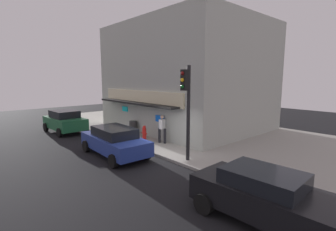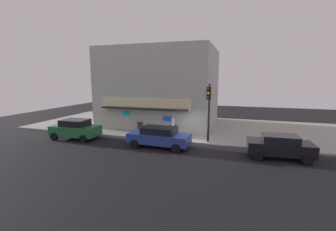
% 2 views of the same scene
% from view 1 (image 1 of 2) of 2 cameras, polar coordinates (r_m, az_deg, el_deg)
% --- Properties ---
extents(ground_plane, '(52.79, 52.79, 0.00)m').
position_cam_1_polar(ground_plane, '(13.03, -2.79, -9.49)').
color(ground_plane, black).
extents(sidewalk, '(35.19, 11.81, 0.14)m').
position_cam_1_polar(sidewalk, '(17.19, 12.78, -4.96)').
color(sidewalk, gray).
rests_on(sidewalk, ground_plane).
extents(corner_building, '(11.32, 10.08, 7.99)m').
position_cam_1_polar(corner_building, '(20.03, 4.39, 8.86)').
color(corner_building, '#ADB2A8').
rests_on(corner_building, sidewalk).
extents(traffic_light, '(0.32, 0.58, 4.51)m').
position_cam_1_polar(traffic_light, '(11.44, 4.38, 3.57)').
color(traffic_light, black).
rests_on(traffic_light, sidewalk).
extents(fire_hydrant, '(0.49, 0.25, 0.90)m').
position_cam_1_polar(fire_hydrant, '(15.95, -5.53, -3.97)').
color(fire_hydrant, red).
rests_on(fire_hydrant, sidewalk).
extents(trash_can, '(0.55, 0.55, 0.92)m').
position_cam_1_polar(trash_can, '(17.57, -8.12, -2.76)').
color(trash_can, '#2D2D2D').
rests_on(trash_can, sidewalk).
extents(pedestrian, '(0.56, 0.54, 1.72)m').
position_cam_1_polar(pedestrian, '(14.87, -1.38, -2.88)').
color(pedestrian, black).
rests_on(pedestrian, sidewalk).
extents(parked_car_black, '(3.98, 2.13, 1.52)m').
position_cam_1_polar(parked_car_black, '(7.75, 21.10, -16.82)').
color(parked_car_black, black).
rests_on(parked_car_black, ground_plane).
extents(parked_car_green, '(4.02, 2.28, 1.65)m').
position_cam_1_polar(parked_car_green, '(20.08, -22.86, -1.20)').
color(parked_car_green, '#1E6038').
rests_on(parked_car_green, ground_plane).
extents(parked_car_blue, '(4.62, 2.18, 1.52)m').
position_cam_1_polar(parked_car_blue, '(13.26, -12.35, -5.77)').
color(parked_car_blue, navy).
rests_on(parked_car_blue, ground_plane).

